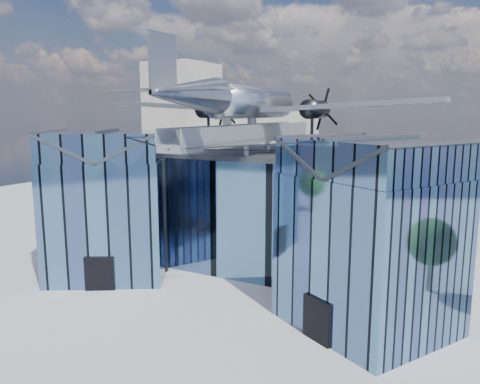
% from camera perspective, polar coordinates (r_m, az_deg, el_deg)
% --- Properties ---
extents(ground_plane, '(120.00, 120.00, 0.00)m').
position_cam_1_polar(ground_plane, '(36.03, -1.51, -11.85)').
color(ground_plane, gray).
extents(museum, '(32.88, 24.50, 17.60)m').
position_cam_1_polar(museum, '(39.43, 2.58, -1.54)').
color(museum, '#4A6B98').
rests_on(museum, ground).
extents(bg_towers, '(77.00, 24.50, 26.00)m').
position_cam_1_polar(bg_towers, '(81.14, 17.22, 7.05)').
color(bg_towers, gray).
rests_on(bg_towers, ground).
extents(tree_side_w, '(3.03, 3.03, 4.73)m').
position_cam_1_polar(tree_side_w, '(53.81, -21.14, -1.67)').
color(tree_side_w, '#302213').
rests_on(tree_side_w, ground).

